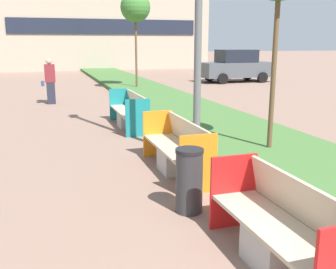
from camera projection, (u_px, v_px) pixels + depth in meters
planter_grass_strip at (187, 111)px, 12.89m from camera, size 2.80×120.00×0.18m
building_backdrop at (101, 32)px, 34.65m from camera, size 18.08×5.99×6.36m
bench_red_frame at (279, 234)px, 4.05m from camera, size 0.65×2.00×0.94m
bench_orange_frame at (177, 152)px, 7.05m from camera, size 0.65×2.23×0.94m
bench_teal_frame at (130, 114)px, 10.76m from camera, size 0.65×2.35×0.94m
litter_bin at (189, 181)px, 5.36m from camera, size 0.38×0.38×0.90m
sapling_tree_far at (135, 8)px, 18.18m from camera, size 1.39×1.39×4.56m
pedestrian_walking at (50, 81)px, 14.71m from camera, size 0.53×0.24×1.71m
parked_car_distant at (236, 66)px, 22.90m from camera, size 4.22×2.00×1.86m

